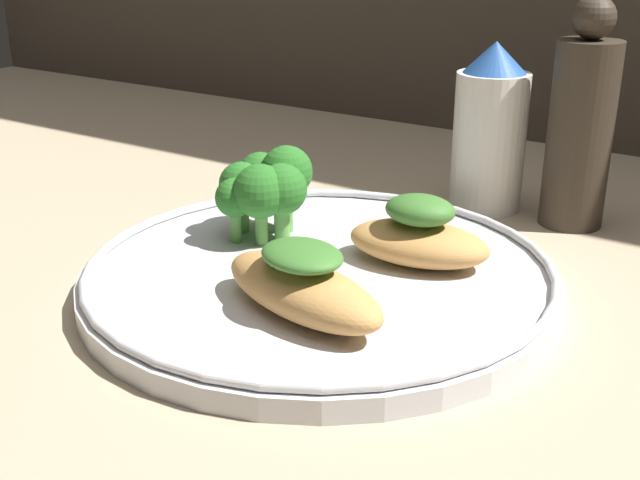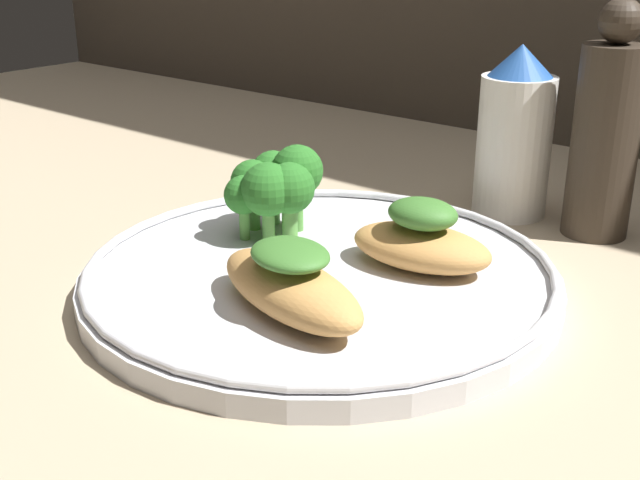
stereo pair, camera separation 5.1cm
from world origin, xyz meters
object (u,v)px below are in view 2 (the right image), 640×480
object	(u,v)px
broccoli_bunch	(275,184)
sauce_bottle	(515,135)
plate	(320,275)
pepper_grinder	(606,133)

from	to	relation	value
broccoli_bunch	sauce_bottle	size ratio (longest dim) A/B	0.51
plate	sauce_bottle	bearing A→B (deg)	83.13
plate	broccoli_bunch	bearing A→B (deg)	156.56
broccoli_bunch	sauce_bottle	world-z (taller)	sauce_bottle
plate	broccoli_bunch	distance (cm)	8.11
sauce_bottle	pepper_grinder	world-z (taller)	pepper_grinder
broccoli_bunch	sauce_bottle	xyz separation A→B (cm)	(8.92, 18.22, 1.34)
pepper_grinder	broccoli_bunch	bearing A→B (deg)	-131.45
broccoli_bunch	pepper_grinder	distance (cm)	24.45
broccoli_bunch	sauce_bottle	distance (cm)	20.33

